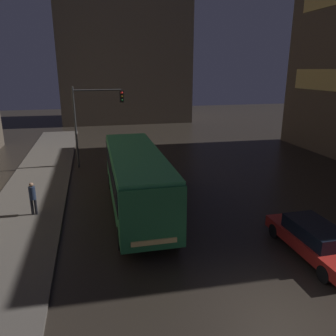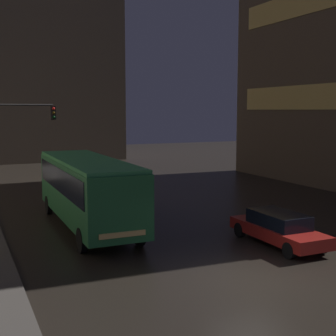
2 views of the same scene
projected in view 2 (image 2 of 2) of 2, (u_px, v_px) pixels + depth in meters
ground_plane at (252, 280)px, 15.41m from camera, size 120.00×120.00×0.00m
building_far_backdrop at (33, 28)px, 53.36m from camera, size 18.07×12.00×29.85m
bus_near at (87, 186)px, 22.02m from camera, size 2.73×10.41×3.30m
car_taxi at (278, 228)px, 19.36m from camera, size 1.76×4.78×1.37m
traffic_light_main at (17, 131)px, 29.37m from camera, size 3.82×0.35×6.20m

